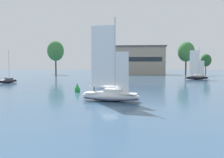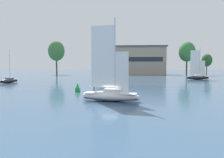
% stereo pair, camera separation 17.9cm
% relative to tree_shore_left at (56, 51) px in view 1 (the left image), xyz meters
% --- Properties ---
extents(ground_plane, '(400.00, 400.00, 0.00)m').
position_rel_tree_shore_left_xyz_m(ground_plane, '(39.49, -86.16, -13.25)').
color(ground_plane, '#385675').
extents(waterfront_building, '(40.53, 16.37, 16.29)m').
position_rel_tree_shore_left_xyz_m(waterfront_building, '(41.82, 9.23, -5.07)').
color(waterfront_building, tan).
rests_on(waterfront_building, ground).
extents(tree_shore_left, '(9.20, 9.20, 18.93)m').
position_rel_tree_shore_left_xyz_m(tree_shore_left, '(0.00, 0.00, 0.00)').
color(tree_shore_left, '#4C3828').
rests_on(tree_shore_left, ground).
extents(tree_shore_center, '(5.50, 5.50, 11.31)m').
position_rel_tree_shore_left_xyz_m(tree_shore_center, '(82.68, 1.18, -5.33)').
color(tree_shore_center, brown).
rests_on(tree_shore_center, ground).
extents(tree_shore_right, '(8.59, 8.59, 17.69)m').
position_rel_tree_shore_left_xyz_m(tree_shore_right, '(71.54, -1.52, -0.87)').
color(tree_shore_right, '#4C3828').
rests_on(tree_shore_right, ground).
extents(sailboat_main, '(9.89, 4.25, 13.16)m').
position_rel_tree_shore_left_xyz_m(sailboat_main, '(39.50, -86.16, -12.21)').
color(sailboat_main, silver).
rests_on(sailboat_main, ground).
extents(sailboat_moored_near_marina, '(3.81, 7.68, 10.19)m').
position_rel_tree_shore_left_xyz_m(sailboat_moored_near_marina, '(4.44, -55.93, -12.56)').
color(sailboat_moored_near_marina, '#232328').
rests_on(sailboat_moored_near_marina, ground).
extents(sailboat_moored_mid_channel, '(9.06, 3.42, 12.15)m').
position_rel_tree_shore_left_xyz_m(sailboat_moored_mid_channel, '(67.66, -35.09, -12.28)').
color(sailboat_moored_mid_channel, '#232328').
rests_on(sailboat_moored_mid_channel, ground).
extents(channel_buoy, '(1.12, 1.12, 2.03)m').
position_rel_tree_shore_left_xyz_m(channel_buoy, '(31.37, -75.24, -12.45)').
color(channel_buoy, green).
rests_on(channel_buoy, ground).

